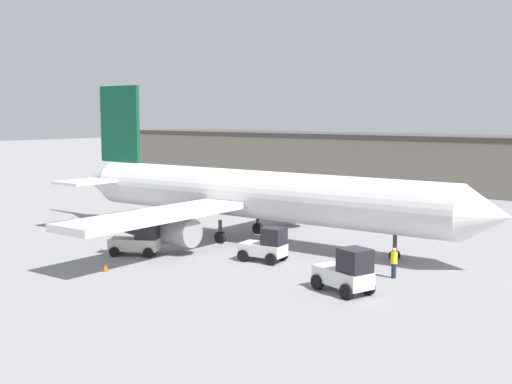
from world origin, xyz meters
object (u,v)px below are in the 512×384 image
baggage_tug (266,246)px  safety_cone_near (106,267)px  airplane (245,194)px  pushback_tug (346,272)px  belt_loader_truck (138,240)px  ground_crew_worker (394,262)px

baggage_tug → safety_cone_near: bearing=-134.5°
airplane → pushback_tug: 16.51m
baggage_tug → belt_loader_truck: 9.00m
airplane → pushback_tug: (14.14, -8.17, -2.39)m
safety_cone_near → belt_loader_truck: bearing=115.8°
pushback_tug → safety_cone_near: pushback_tug is taller
belt_loader_truck → pushback_tug: (16.11, 0.89, 0.09)m
baggage_tug → belt_loader_truck: bearing=-162.9°
belt_loader_truck → pushback_tug: bearing=-28.8°
airplane → pushback_tug: airplane is taller
belt_loader_truck → safety_cone_near: (2.14, -4.42, -0.81)m
ground_crew_worker → belt_loader_truck: bearing=-71.7°
airplane → pushback_tug: bearing=-33.0°
safety_cone_near → airplane: bearing=90.7°
belt_loader_truck → pushback_tug: pushback_tug is taller
airplane → baggage_tug: size_ratio=12.17×
airplane → safety_cone_near: airplane is taller
baggage_tug → ground_crew_worker: bearing=-0.3°
belt_loader_truck → ground_crew_worker: bearing=-13.5°
pushback_tug → ground_crew_worker: bearing=101.0°
airplane → ground_crew_worker: bearing=-16.7°
baggage_tug → airplane: bearing=130.8°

